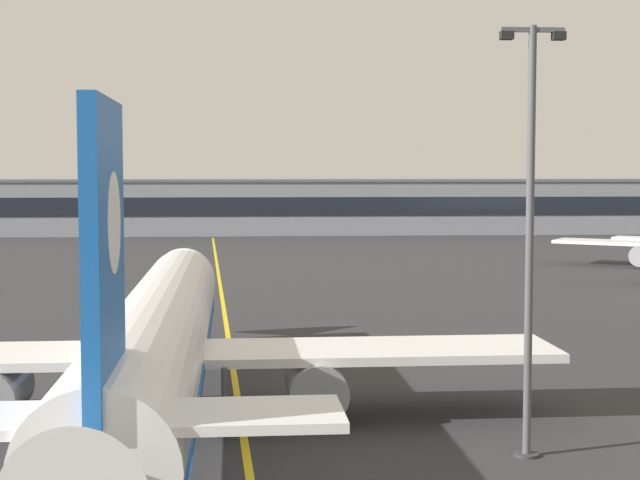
% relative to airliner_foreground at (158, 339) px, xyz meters
% --- Properties ---
extents(taxiway_centreline, '(9.04, 179.80, 0.01)m').
position_rel_airliner_foreground_xyz_m(taxiway_centreline, '(2.47, 15.96, -3.37)').
color(taxiway_centreline, yellow).
rests_on(taxiway_centreline, ground).
extents(airliner_foreground, '(32.08, 41.45, 11.65)m').
position_rel_airliner_foreground_xyz_m(airliner_foreground, '(0.00, 0.00, 0.00)').
color(airliner_foreground, white).
rests_on(airliner_foreground, ground).
extents(apron_lamp_post, '(2.24, 0.90, 14.89)m').
position_rel_airliner_foreground_xyz_m(apron_lamp_post, '(13.25, -5.29, 4.39)').
color(apron_lamp_post, '#515156').
rests_on(apron_lamp_post, ground).
extents(safety_cone_by_nose_gear, '(0.44, 0.44, 0.55)m').
position_rel_airliner_foreground_xyz_m(safety_cone_by_nose_gear, '(1.54, 16.23, -3.11)').
color(safety_cone_by_nose_gear, orange).
rests_on(safety_cone_by_nose_gear, ground).
extents(terminal_building, '(143.86, 12.40, 8.44)m').
position_rel_airliner_foreground_xyz_m(terminal_building, '(12.76, 114.99, 0.86)').
color(terminal_building, gray).
rests_on(terminal_building, ground).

